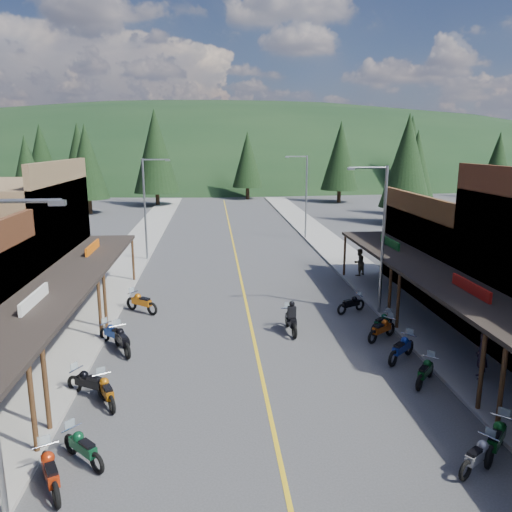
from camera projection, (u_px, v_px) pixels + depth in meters
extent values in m
plane|color=#38383A|center=(265.00, 390.00, 18.85)|extent=(220.00, 220.00, 0.00)
cube|color=gold|center=(238.00, 265.00, 38.28)|extent=(0.15, 90.00, 0.01)
cube|color=gray|center=(122.00, 266.00, 37.53)|extent=(3.40, 94.00, 0.15)
cube|color=gray|center=(349.00, 262.00, 39.00)|extent=(3.40, 94.00, 0.15)
cylinder|color=#472D19|center=(33.00, 409.00, 14.61)|extent=(0.16, 0.16, 3.00)
cube|color=black|center=(35.00, 307.00, 19.10)|extent=(3.20, 9.00, 0.18)
cylinder|color=#472D19|center=(46.00, 390.00, 15.77)|extent=(0.16, 0.16, 3.00)
cylinder|color=#472D19|center=(100.00, 310.00, 23.35)|extent=(0.16, 0.16, 3.00)
cube|color=silver|center=(34.00, 302.00, 19.06)|extent=(0.12, 3.00, 0.70)
cube|color=brown|center=(65.00, 234.00, 28.06)|extent=(0.30, 10.20, 8.20)
cube|color=black|center=(93.00, 253.00, 28.43)|extent=(3.20, 10.20, 0.18)
cylinder|color=#472D19|center=(105.00, 302.00, 24.52)|extent=(0.16, 0.16, 3.00)
cylinder|color=#472D19|center=(133.00, 260.00, 33.26)|extent=(0.16, 0.16, 3.00)
cube|color=#CC590C|center=(93.00, 250.00, 28.39)|extent=(0.12, 3.00, 0.70)
cylinder|color=#472D19|center=(501.00, 389.00, 15.82)|extent=(0.16, 0.16, 3.00)
cube|color=#562B19|center=(507.00, 268.00, 20.45)|extent=(0.30, 9.00, 8.20)
cube|color=black|center=(470.00, 295.00, 20.57)|extent=(3.20, 9.00, 0.18)
cylinder|color=#472D19|center=(482.00, 372.00, 16.99)|extent=(0.16, 0.16, 3.00)
cylinder|color=#472D19|center=(398.00, 301.00, 24.57)|extent=(0.16, 0.16, 3.00)
cube|color=#B2140F|center=(471.00, 290.00, 20.53)|extent=(0.12, 3.00, 0.70)
cube|color=#4C2D16|center=(473.00, 254.00, 30.46)|extent=(8.00, 10.20, 5.00)
cube|color=#4C2D16|center=(413.00, 246.00, 30.00)|extent=(0.30, 10.20, 6.20)
cube|color=black|center=(390.00, 248.00, 29.90)|extent=(3.20, 10.20, 0.18)
cylinder|color=#472D19|center=(390.00, 294.00, 25.73)|extent=(0.16, 0.16, 3.00)
cylinder|color=#472D19|center=(345.00, 256.00, 34.48)|extent=(0.16, 0.16, 3.00)
cube|color=#14591E|center=(390.00, 244.00, 29.85)|extent=(0.12, 3.00, 0.70)
cylinder|color=gray|center=(14.00, 201.00, 10.76)|extent=(2.00, 0.10, 0.10)
cube|color=gray|center=(57.00, 203.00, 10.84)|extent=(0.35, 0.18, 0.12)
cylinder|color=gray|center=(145.00, 211.00, 38.74)|extent=(0.16, 0.16, 8.00)
cylinder|color=gray|center=(156.00, 160.00, 37.96)|extent=(2.00, 0.10, 0.10)
cube|color=gray|center=(168.00, 160.00, 38.05)|extent=(0.35, 0.18, 0.12)
cylinder|color=gray|center=(383.00, 242.00, 26.34)|extent=(0.16, 0.16, 8.00)
cylinder|color=gray|center=(368.00, 168.00, 25.39)|extent=(2.00, 0.10, 0.10)
cube|color=gray|center=(351.00, 169.00, 25.33)|extent=(0.35, 0.18, 0.12)
cylinder|color=gray|center=(306.00, 198.00, 47.71)|extent=(0.16, 0.16, 8.00)
cylinder|color=gray|center=(297.00, 156.00, 46.77)|extent=(2.00, 0.10, 0.10)
cube|color=gray|center=(287.00, 157.00, 46.70)|extent=(0.35, 0.18, 0.12)
ellipsoid|color=black|center=(218.00, 174.00, 150.01)|extent=(310.00, 140.00, 60.00)
cylinder|color=black|center=(82.00, 192.00, 84.61)|extent=(0.60, 0.60, 2.00)
cone|color=black|center=(79.00, 155.00, 83.23)|extent=(5.88, 5.88, 10.50)
cylinder|color=black|center=(158.00, 199.00, 74.14)|extent=(0.60, 0.60, 2.00)
cone|color=black|center=(156.00, 151.00, 72.59)|extent=(6.72, 6.72, 12.00)
cylinder|color=black|center=(248.00, 193.00, 83.09)|extent=(0.60, 0.60, 2.00)
cone|color=black|center=(247.00, 159.00, 81.87)|extent=(5.04, 5.04, 9.00)
cylinder|color=black|center=(339.00, 196.00, 78.44)|extent=(0.60, 0.60, 2.00)
cone|color=black|center=(340.00, 156.00, 77.06)|extent=(5.88, 5.88, 10.50)
cylinder|color=black|center=(408.00, 188.00, 91.45)|extent=(0.60, 0.60, 2.00)
cone|color=black|center=(411.00, 150.00, 89.91)|extent=(6.72, 6.72, 12.00)
cylinder|color=black|center=(495.00, 192.00, 84.70)|extent=(0.60, 0.60, 2.00)
cone|color=black|center=(498.00, 159.00, 83.48)|extent=(5.04, 5.04, 9.00)
cylinder|color=black|center=(45.00, 189.00, 89.77)|extent=(0.60, 0.60, 2.00)
cone|color=black|center=(41.00, 154.00, 88.38)|extent=(5.88, 5.88, 10.50)
cylinder|color=black|center=(32.00, 218.00, 55.63)|extent=(0.60, 0.60, 2.00)
cone|color=black|center=(27.00, 172.00, 54.53)|extent=(4.48, 4.48, 8.00)
cylinder|color=black|center=(413.00, 208.00, 64.38)|extent=(0.60, 0.60, 2.00)
cone|color=black|center=(416.00, 165.00, 63.18)|extent=(4.93, 4.93, 8.80)
cylinder|color=black|center=(90.00, 206.00, 65.69)|extent=(0.60, 0.60, 2.00)
cone|color=black|center=(86.00, 162.00, 64.40)|extent=(5.38, 5.38, 9.60)
cylinder|color=black|center=(404.00, 216.00, 57.24)|extent=(0.60, 0.60, 2.00)
cone|color=black|center=(407.00, 161.00, 55.87)|extent=(5.82, 5.82, 10.40)
imported|color=#2B2030|center=(482.00, 356.00, 19.31)|extent=(0.61, 0.77, 1.85)
imported|color=#4B422F|center=(359.00, 262.00, 34.46)|extent=(1.05, 0.95, 1.88)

